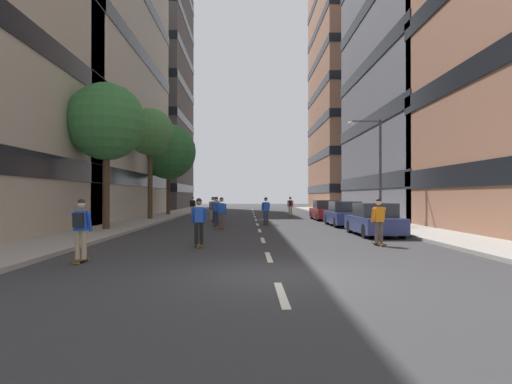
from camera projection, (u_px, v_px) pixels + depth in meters
ground_plane at (256, 221)px, 32.50m from camera, size 133.62×133.62×0.00m
sidewalk_left at (157, 218)px, 35.12m from camera, size 2.97×61.24×0.14m
sidewalk_right at (353, 218)px, 35.44m from camera, size 2.97×61.24×0.14m
lane_markings at (256, 220)px, 33.22m from camera, size 0.16×52.20×0.01m
building_left_mid at (39, 59)px, 36.38m from camera, size 17.41×24.09×26.44m
building_left_far at (126, 91)px, 62.57m from camera, size 17.41×16.70×33.55m
building_right_mid at (468, 42)px, 37.10m from camera, size 17.41×20.03×29.82m
building_right_far at (376, 80)px, 63.29m from camera, size 17.41×19.12×37.23m
parked_car_near at (374, 221)px, 20.41m from camera, size 1.82×4.40×1.52m
parked_car_mid at (344, 215)px, 26.70m from camera, size 1.82×4.40×1.52m
parked_car_far at (325, 211)px, 33.30m from camera, size 1.82×4.40×1.52m
street_tree_near at (168, 152)px, 40.30m from camera, size 5.10×5.10×8.35m
street_tree_mid at (106, 122)px, 22.60m from camera, size 4.01×4.01×7.58m
street_tree_far at (150, 133)px, 32.80m from camera, size 3.56×3.56×8.31m
streetlamp_right at (374, 159)px, 27.28m from camera, size 2.13×0.30×6.50m
skater_0 at (215, 209)px, 29.34m from camera, size 0.55×0.91×1.78m
skater_1 at (213, 207)px, 31.80m from camera, size 0.54×0.91×1.78m
skater_2 at (216, 210)px, 26.83m from camera, size 0.56×0.92×1.78m
skater_3 at (290, 205)px, 39.63m from camera, size 0.55×0.92×1.78m
skater_4 at (266, 209)px, 28.01m from camera, size 0.57×0.92×1.78m
skater_5 at (379, 219)px, 16.25m from camera, size 0.56×0.92×1.78m
skater_6 at (81, 226)px, 12.11m from camera, size 0.54×0.91×1.78m
skater_7 at (199, 220)px, 15.87m from camera, size 0.56×0.92×1.78m
skater_8 at (222, 211)px, 24.25m from camera, size 0.53×0.90×1.78m
skater_9 at (217, 206)px, 35.46m from camera, size 0.55×0.92×1.78m
skater_10 at (193, 205)px, 39.55m from camera, size 0.55×0.92×1.78m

